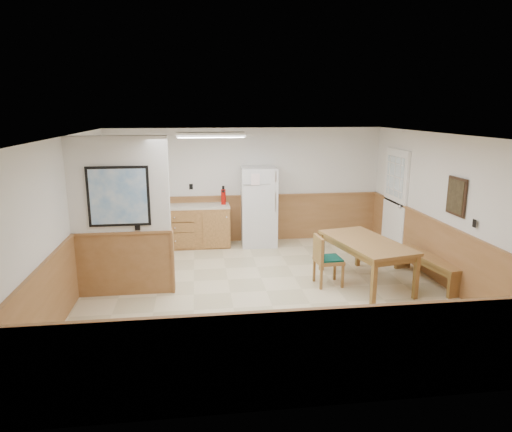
{
  "coord_description": "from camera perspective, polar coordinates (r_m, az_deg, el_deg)",
  "views": [
    {
      "loc": [
        -1.07,
        -6.87,
        2.88
      ],
      "look_at": [
        -0.12,
        0.4,
        1.16
      ],
      "focal_mm": 32.0,
      "sensor_mm": 36.0,
      "label": 1
    }
  ],
  "objects": [
    {
      "name": "ground",
      "position": [
        7.52,
        1.3,
        -9.33
      ],
      "size": [
        6.0,
        6.0,
        0.0
      ],
      "primitive_type": "plane",
      "color": "beige",
      "rests_on": "ground"
    },
    {
      "name": "ceiling",
      "position": [
        6.96,
        1.41,
        10.04
      ],
      "size": [
        6.0,
        6.0,
        0.02
      ],
      "primitive_type": "cube",
      "color": "white",
      "rests_on": "back_wall"
    },
    {
      "name": "back_wall",
      "position": [
        10.06,
        -1.26,
        3.84
      ],
      "size": [
        6.0,
        0.02,
        2.5
      ],
      "primitive_type": "cube",
      "color": "white",
      "rests_on": "ground"
    },
    {
      "name": "right_wall",
      "position": [
        8.15,
        22.69,
        0.6
      ],
      "size": [
        0.02,
        6.0,
        2.5
      ],
      "primitive_type": "cube",
      "color": "white",
      "rests_on": "ground"
    },
    {
      "name": "left_wall",
      "position": [
        7.32,
        -22.55,
        -0.72
      ],
      "size": [
        0.02,
        6.0,
        2.5
      ],
      "primitive_type": "cube",
      "color": "white",
      "rests_on": "ground"
    },
    {
      "name": "wainscot_back",
      "position": [
        10.19,
        -1.22,
        -0.34
      ],
      "size": [
        6.0,
        0.04,
        1.0
      ],
      "primitive_type": "cube",
      "color": "#9D6B3F",
      "rests_on": "ground"
    },
    {
      "name": "wainscot_right",
      "position": [
        8.32,
        22.12,
        -4.45
      ],
      "size": [
        0.04,
        6.0,
        1.0
      ],
      "primitive_type": "cube",
      "color": "#9D6B3F",
      "rests_on": "ground"
    },
    {
      "name": "wainscot_left",
      "position": [
        7.52,
        -21.9,
        -6.27
      ],
      "size": [
        0.04,
        6.0,
        1.0
      ],
      "primitive_type": "cube",
      "color": "#9D6B3F",
      "rests_on": "ground"
    },
    {
      "name": "partition_wall",
      "position": [
        7.35,
        -16.5,
        -0.33
      ],
      "size": [
        1.5,
        0.2,
        2.5
      ],
      "color": "white",
      "rests_on": "ground"
    },
    {
      "name": "kitchen_counter",
      "position": [
        9.85,
        -8.03,
        -1.17
      ],
      "size": [
        2.2,
        0.61,
        1.0
      ],
      "color": "#AF763E",
      "rests_on": "ground"
    },
    {
      "name": "exterior_door",
      "position": [
        9.82,
        16.95,
        1.87
      ],
      "size": [
        0.07,
        1.02,
        2.15
      ],
      "color": "white",
      "rests_on": "ground"
    },
    {
      "name": "kitchen_window",
      "position": [
        9.99,
        -13.36,
        5.17
      ],
      "size": [
        0.8,
        0.04,
        1.0
      ],
      "color": "white",
      "rests_on": "back_wall"
    },
    {
      "name": "wall_painting",
      "position": [
        7.82,
        23.75,
        2.26
      ],
      "size": [
        0.04,
        0.5,
        0.6
      ],
      "color": "black",
      "rests_on": "right_wall"
    },
    {
      "name": "fluorescent_fixture",
      "position": [
        8.18,
        -5.65,
        10.07
      ],
      "size": [
        1.2,
        0.3,
        0.09
      ],
      "color": "white",
      "rests_on": "ceiling"
    },
    {
      "name": "refrigerator",
      "position": [
        9.8,
        0.36,
        1.2
      ],
      "size": [
        0.78,
        0.74,
        1.69
      ],
      "rotation": [
        0.0,
        0.0,
        -0.05
      ],
      "color": "silver",
      "rests_on": "ground"
    },
    {
      "name": "dining_table",
      "position": [
        7.84,
        13.6,
        -3.68
      ],
      "size": [
        1.24,
        1.92,
        0.75
      ],
      "rotation": [
        0.0,
        0.0,
        0.21
      ],
      "color": "#945D36",
      "rests_on": "ground"
    },
    {
      "name": "dining_bench",
      "position": [
        8.34,
        20.72,
        -5.44
      ],
      "size": [
        0.58,
        1.56,
        0.45
      ],
      "rotation": [
        0.0,
        0.0,
        0.17
      ],
      "color": "#945D36",
      "rests_on": "ground"
    },
    {
      "name": "dining_chair",
      "position": [
        7.69,
        8.48,
        -5.05
      ],
      "size": [
        0.62,
        0.45,
        0.85
      ],
      "rotation": [
        0.0,
        0.0,
        0.06
      ],
      "color": "#945D36",
      "rests_on": "ground"
    },
    {
      "name": "fire_extinguisher",
      "position": [
        9.74,
        -4.1,
        2.47
      ],
      "size": [
        0.11,
        0.11,
        0.4
      ],
      "rotation": [
        0.0,
        0.0,
        0.06
      ],
      "color": "#AB0F09",
      "rests_on": "kitchen_counter"
    },
    {
      "name": "soap_bottle",
      "position": [
        9.76,
        -13.57,
        1.75
      ],
      "size": [
        0.09,
        0.09,
        0.22
      ],
      "primitive_type": "cylinder",
      "rotation": [
        0.0,
        0.0,
        -0.36
      ],
      "color": "#1A8F39",
      "rests_on": "kitchen_counter"
    }
  ]
}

